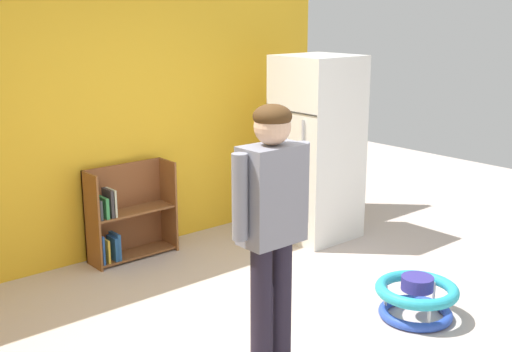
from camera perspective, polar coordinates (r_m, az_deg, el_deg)
back_wall at (r=5.89m, az=-14.07°, el=5.60°), size 5.20×0.06×2.70m
refrigerator at (r=6.39m, az=5.29°, el=2.43°), size 0.73×0.68×1.78m
bookshelf at (r=6.04m, az=-11.33°, el=-3.60°), size 0.80×0.28×0.85m
standing_person at (r=3.83m, az=1.38°, el=-3.60°), size 0.57×0.22×1.69m
baby_walker at (r=5.01m, az=13.76°, el=-10.21°), size 0.60×0.60×0.32m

